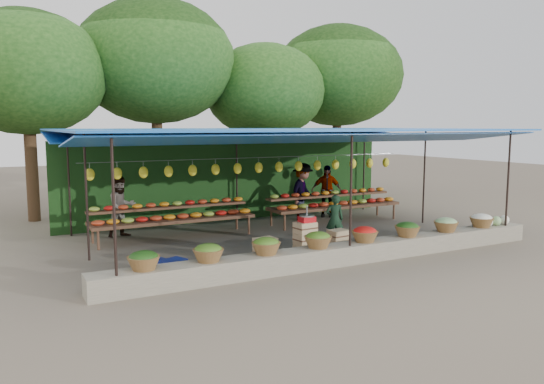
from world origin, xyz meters
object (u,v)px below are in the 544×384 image
crate_counter (304,242)px  vendor_seated (335,219)px  blue_crate_front (172,267)px  blue_crate_back (154,266)px  weighing_scale (307,218)px

crate_counter → vendor_seated: 1.56m
vendor_seated → blue_crate_front: (-4.39, -0.83, -0.46)m
crate_counter → blue_crate_front: 3.06m
vendor_seated → crate_counter: bearing=53.3°
crate_counter → blue_crate_front: (-3.05, -0.08, -0.16)m
blue_crate_front → blue_crate_back: blue_crate_front is taller
crate_counter → vendor_seated: bearing=29.5°
blue_crate_front → blue_crate_back: (-0.26, 0.36, -0.02)m
blue_crate_front → blue_crate_back: size_ratio=1.16×
weighing_scale → blue_crate_back: bearing=175.3°
weighing_scale → blue_crate_back: (-3.38, 0.28, -0.73)m
crate_counter → vendor_seated: size_ratio=1.96×
crate_counter → blue_crate_front: bearing=-178.5°
blue_crate_back → crate_counter: bearing=-23.8°
blue_crate_front → weighing_scale: bearing=-20.7°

